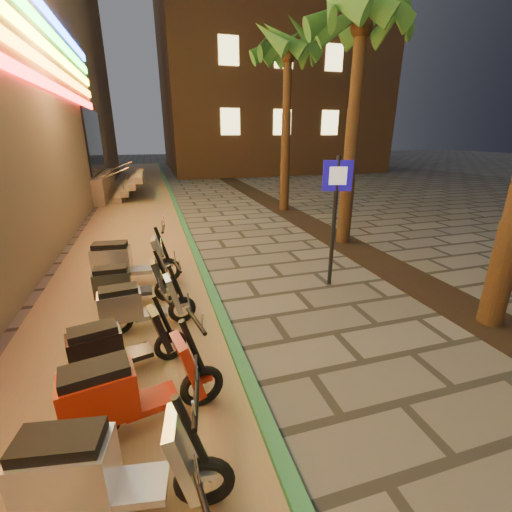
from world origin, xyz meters
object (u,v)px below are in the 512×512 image
object	(u,v)px
scooter_6	(127,391)
pedestrian_sign	(335,205)
scooter_7	(115,346)
scooter_8	(136,305)
scooter_10	(126,261)
scooter_5	(101,471)
scooter_9	(126,284)

from	to	relation	value
scooter_6	pedestrian_sign	bearing A→B (deg)	25.31
pedestrian_sign	scooter_6	distance (m)	5.17
scooter_7	scooter_6	bearing A→B (deg)	-92.17
scooter_6	scooter_8	xyz separation A→B (m)	(0.03, 2.15, -0.06)
scooter_8	scooter_10	size ratio (longest dim) A/B	0.85
pedestrian_sign	scooter_5	bearing A→B (deg)	-123.34
scooter_7	scooter_8	size ratio (longest dim) A/B	0.98
scooter_6	scooter_7	bearing A→B (deg)	90.33
scooter_5	scooter_10	world-z (taller)	scooter_10
scooter_8	scooter_5	bearing A→B (deg)	-100.02
scooter_7	scooter_9	distance (m)	2.11
scooter_5	scooter_9	distance (m)	4.05
scooter_8	scooter_9	size ratio (longest dim) A/B	1.02
scooter_5	pedestrian_sign	bearing A→B (deg)	52.30
scooter_6	scooter_7	size ratio (longest dim) A/B	1.14
pedestrian_sign	scooter_8	xyz separation A→B (m)	(-4.02, -0.81, -1.30)
scooter_7	scooter_10	distance (m)	3.16
scooter_7	scooter_8	xyz separation A→B (m)	(0.24, 1.13, 0.01)
scooter_7	scooter_8	bearing A→B (deg)	64.75
scooter_5	scooter_8	world-z (taller)	scooter_5
scooter_6	scooter_10	world-z (taller)	scooter_10
pedestrian_sign	scooter_10	xyz separation A→B (m)	(-4.28, 1.22, -1.22)
pedestrian_sign	scooter_7	bearing A→B (deg)	-141.56
scooter_10	scooter_9	bearing A→B (deg)	-81.92
scooter_7	scooter_5	bearing A→B (deg)	-101.90
scooter_8	scooter_10	xyz separation A→B (m)	(-0.26, 2.03, 0.08)
scooter_6	scooter_8	distance (m)	2.16
scooter_8	scooter_10	bearing A→B (deg)	90.74
scooter_8	scooter_6	bearing A→B (deg)	-97.41
scooter_10	scooter_6	bearing A→B (deg)	-81.49
scooter_5	scooter_9	bearing A→B (deg)	99.96
scooter_5	scooter_7	xyz separation A→B (m)	(-0.05, 1.94, -0.06)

